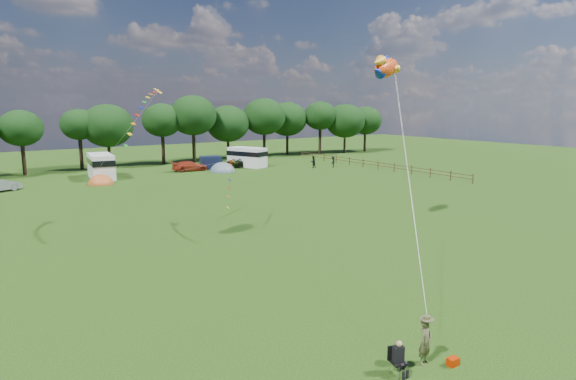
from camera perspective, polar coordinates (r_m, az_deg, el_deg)
ground_plane at (r=23.00m, az=11.54°, el=-12.81°), size 180.00×180.00×0.00m
tree_line at (r=72.68m, az=-17.76°, el=7.65°), size 102.98×10.98×10.27m
fence at (r=68.73m, az=9.75°, el=3.14°), size 0.12×33.12×1.20m
car_c at (r=66.26m, az=-11.58°, el=2.80°), size 4.66×2.25×1.36m
car_d at (r=69.85m, az=-5.28°, el=3.32°), size 5.13×2.95×1.32m
campervan_c at (r=62.64m, az=-21.29°, el=2.74°), size 3.17×6.26×2.95m
campervan_d at (r=69.53m, az=-4.88°, el=3.98°), size 4.37×6.17×2.78m
tent_orange at (r=58.11m, az=-21.28°, el=0.65°), size 2.81×3.08×2.20m
tent_greyblue at (r=64.81m, az=-7.76°, el=2.17°), size 3.34×3.66×2.49m
awning_navy at (r=68.10m, az=-9.15°, el=3.24°), size 3.34×2.99×1.75m
kite_flyer at (r=18.00m, az=15.99°, el=-16.92°), size 0.67×0.51×1.63m
camp_chair at (r=17.24m, az=12.88°, el=-18.42°), size 0.60×0.62×1.21m
kite_bag at (r=18.49m, az=18.97°, el=-18.69°), size 0.41×0.28×0.28m
fish_kite at (r=34.38m, az=11.40°, el=14.03°), size 3.70×2.26×1.94m
streamer_kite_b at (r=34.74m, az=-16.54°, el=9.49°), size 4.26×4.72×3.80m
streamer_kite_c at (r=33.80m, az=-6.88°, el=1.91°), size 2.98×4.89×2.77m
walker_a at (r=68.22m, az=2.99°, el=3.35°), size 0.84×0.53×1.71m
walker_b at (r=68.89m, az=5.35°, el=3.34°), size 1.13×0.94×1.60m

